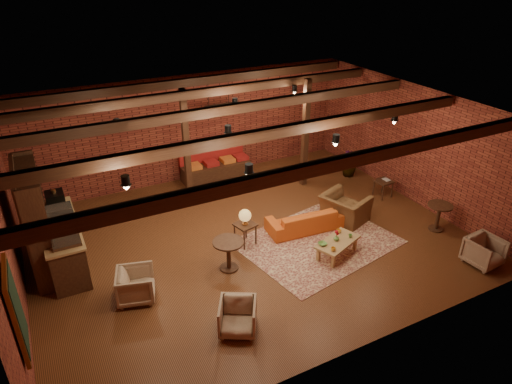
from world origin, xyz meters
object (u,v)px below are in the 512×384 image
plant_tall (352,139)px  armchair_a (136,284)px  side_table_book (384,182)px  armchair_far (484,250)px  sofa (305,220)px  coffee_table (337,243)px  round_table_left (228,250)px  armchair_b (238,316)px  armchair_right (345,204)px  round_table_right (439,213)px  side_table_lamp (245,218)px

plant_tall → armchair_a: bearing=-159.7°
side_table_book → armchair_far: 3.55m
sofa → coffee_table: (0.05, -1.30, 0.07)m
coffee_table → armchair_a: bearing=172.1°
coffee_table → round_table_left: round_table_left is taller
round_table_left → plant_tall: (5.34, 2.67, 0.73)m
armchair_b → side_table_book: (5.96, 2.89, 0.12)m
coffee_table → armchair_right: size_ratio=1.13×
side_table_book → round_table_right: size_ratio=0.74×
sofa → plant_tall: 3.73m
side_table_lamp → round_table_left: size_ratio=1.31×
armchair_right → side_table_book: (1.80, 0.57, -0.02)m
armchair_right → round_table_left: bearing=78.8°
side_table_book → armchair_far: bearing=-93.3°
sofa → armchair_a: armchair_a is taller
coffee_table → round_table_right: size_ratio=1.75×
round_table_left → plant_tall: bearing=26.6°
round_table_right → side_table_lamp: bearing=160.4°
armchair_b → side_table_book: 6.63m
armchair_a → armchair_b: (1.43, -1.73, -0.02)m
side_table_lamp → armchair_right: (2.79, -0.19, -0.23)m
coffee_table → armchair_far: 3.24m
armchair_right → coffee_table: bearing=117.3°
round_table_left → armchair_b: 1.90m
coffee_table → round_table_right: (2.92, -0.24, 0.13)m
side_table_lamp → armchair_far: side_table_lamp is taller
coffee_table → side_table_book: size_ratio=2.38×
side_table_lamp → armchair_right: 2.80m
side_table_lamp → armchair_right: armchair_right is taller
round_table_left → side_table_book: size_ratio=1.37×
armchair_a → armchair_right: (5.60, 0.59, 0.12)m
round_table_left → plant_tall: size_ratio=0.30×
armchair_right → plant_tall: 2.89m
sofa → round_table_left: 2.46m
armchair_a → round_table_right: bearing=-80.8°
coffee_table → armchair_far: bearing=-33.1°
sofa → side_table_lamp: bearing=1.7°
armchair_right → side_table_book: 1.89m
round_table_right → armchair_far: bearing=-97.6°
armchair_right → armchair_a: bearing=76.3°
armchair_b → armchair_right: (4.16, 2.32, 0.14)m
armchair_far → plant_tall: 5.19m
side_table_lamp → armchair_far: size_ratio=1.30×
armchair_b → sofa: bearing=68.4°
side_table_lamp → round_table_right: side_table_lamp is taller
coffee_table → armchair_far: size_ratio=1.73×
armchair_far → plant_tall: (0.20, 5.12, 0.85)m
armchair_b → round_table_right: bearing=37.8°
armchair_a → plant_tall: size_ratio=0.30×
armchair_far → side_table_lamp: bearing=139.9°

